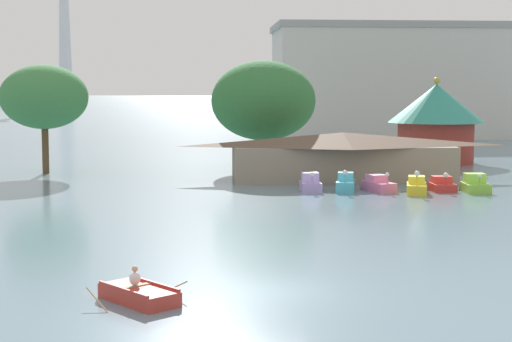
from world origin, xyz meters
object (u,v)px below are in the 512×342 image
(shoreline_tree_tall_left, at_px, (44,97))
(green_roof_pavilion, at_px, (436,119))
(pedal_boat_yellow, at_px, (416,186))
(rowboat_with_rower, at_px, (139,294))
(pedal_boat_pink, at_px, (378,185))
(background_building_block, at_px, (397,81))
(boathouse, at_px, (343,155))
(pedal_boat_lavender, at_px, (310,184))
(pedal_boat_red, at_px, (442,185))
(shoreline_tree_mid, at_px, (263,101))
(pedal_boat_lime, at_px, (475,185))
(pedal_boat_cyan, at_px, (346,184))

(shoreline_tree_tall_left, bearing_deg, green_roof_pavilion, 11.53)
(pedal_boat_yellow, bearing_deg, rowboat_with_rower, -17.42)
(pedal_boat_pink, relative_size, green_roof_pavilion, 0.33)
(shoreline_tree_tall_left, relative_size, background_building_block, 0.25)
(boathouse, relative_size, background_building_block, 0.50)
(pedal_boat_pink, height_order, pedal_boat_yellow, pedal_boat_yellow)
(pedal_boat_lavender, xyz_separation_m, shoreline_tree_tall_left, (-21.88, 14.36, 6.26))
(rowboat_with_rower, bearing_deg, pedal_boat_lavender, 122.55)
(boathouse, height_order, background_building_block, background_building_block)
(pedal_boat_lavender, xyz_separation_m, pedal_boat_yellow, (7.44, -1.96, -0.03))
(shoreline_tree_tall_left, distance_m, background_building_block, 68.72)
(pedal_boat_yellow, height_order, pedal_boat_red, pedal_boat_yellow)
(rowboat_with_rower, xyz_separation_m, pedal_boat_yellow, (17.84, 28.78, 0.22))
(pedal_boat_red, xyz_separation_m, shoreline_tree_mid, (-11.90, 16.96, 6.00))
(pedal_boat_yellow, bearing_deg, green_roof_pavilion, 174.89)
(shoreline_tree_tall_left, height_order, background_building_block, background_building_block)
(boathouse, distance_m, green_roof_pavilion, 19.53)
(rowboat_with_rower, distance_m, boathouse, 40.40)
(pedal_boat_pink, relative_size, boathouse, 0.17)
(pedal_boat_lime, bearing_deg, pedal_boat_red, -105.49)
(pedal_boat_cyan, distance_m, pedal_boat_lime, 9.45)
(rowboat_with_rower, relative_size, pedal_boat_cyan, 1.14)
(pedal_boat_red, distance_m, background_building_block, 68.85)
(rowboat_with_rower, height_order, shoreline_tree_tall_left, shoreline_tree_tall_left)
(green_roof_pavilion, height_order, shoreline_tree_mid, shoreline_tree_mid)
(pedal_boat_pink, distance_m, background_building_block, 69.72)
(pedal_boat_lavender, xyz_separation_m, green_roof_pavilion, (15.94, 22.08, 3.95))
(pedal_boat_red, relative_size, pedal_boat_lime, 0.86)
(pedal_boat_pink, xyz_separation_m, shoreline_tree_tall_left, (-26.86, 14.78, 6.31))
(pedal_boat_lavender, height_order, pedal_boat_cyan, pedal_boat_cyan)
(pedal_boat_red, relative_size, green_roof_pavilion, 0.24)
(pedal_boat_red, relative_size, shoreline_tree_tall_left, 0.24)
(pedal_boat_lavender, distance_m, pedal_boat_pink, 5.00)
(rowboat_with_rower, bearing_deg, pedal_boat_red, 107.48)
(pedal_boat_red, xyz_separation_m, boathouse, (-6.07, 7.71, 1.63))
(rowboat_with_rower, xyz_separation_m, boathouse, (14.06, 37.83, 1.78))
(rowboat_with_rower, bearing_deg, background_building_block, 122.33)
(pedal_boat_red, xyz_separation_m, green_roof_pavilion, (6.21, 22.69, 4.05))
(green_roof_pavilion, bearing_deg, pedal_boat_lavender, -125.84)
(shoreline_tree_mid, distance_m, background_building_block, 56.08)
(rowboat_with_rower, xyz_separation_m, pedal_boat_red, (20.13, 30.12, 0.15))
(pedal_boat_pink, distance_m, pedal_boat_yellow, 2.90)
(pedal_boat_lime, xyz_separation_m, shoreline_tree_mid, (-14.12, 17.75, 5.92))
(boathouse, distance_m, shoreline_tree_mid, 11.77)
(pedal_boat_cyan, distance_m, pedal_boat_yellow, 5.16)
(pedal_boat_cyan, distance_m, background_building_block, 70.20)
(pedal_boat_red, distance_m, shoreline_tree_mid, 21.56)
(rowboat_with_rower, bearing_deg, green_roof_pavilion, 114.73)
(green_roof_pavilion, bearing_deg, boathouse, -129.35)
(background_building_block, bearing_deg, pedal_boat_yellow, -102.74)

